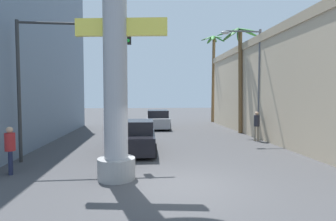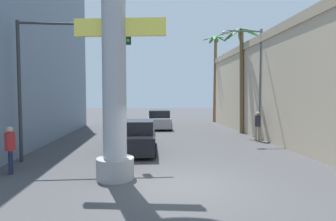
# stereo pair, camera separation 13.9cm
# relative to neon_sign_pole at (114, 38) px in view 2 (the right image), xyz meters

# --- Properties ---
(ground_plane) EXTENTS (88.95, 88.95, 0.00)m
(ground_plane) POSITION_rel_neon_sign_pole_xyz_m (2.04, 9.09, -4.60)
(ground_plane) COLOR #424244
(building_right) EXTENTS (8.19, 23.76, 6.65)m
(building_right) POSITION_rel_neon_sign_pole_xyz_m (12.28, 6.29, -1.26)
(building_right) COLOR #C6B293
(building_right) RESTS_ON ground
(neon_sign_pole) EXTENTS (3.32, 1.24, 9.97)m
(neon_sign_pole) POSITION_rel_neon_sign_pole_xyz_m (0.00, 0.00, 0.00)
(neon_sign_pole) COLOR #9E9EA3
(neon_sign_pole) RESTS_ON ground
(street_lamp) EXTENTS (2.62, 0.28, 6.95)m
(street_lamp) POSITION_rel_neon_sign_pole_xyz_m (7.86, 7.44, -0.36)
(street_lamp) COLOR #59595E
(street_lamp) RESTS_ON ground
(traffic_light_mast) EXTENTS (5.33, 0.32, 5.84)m
(traffic_light_mast) POSITION_rel_neon_sign_pole_xyz_m (-2.55, 2.65, -0.46)
(traffic_light_mast) COLOR #333333
(traffic_light_mast) RESTS_ON ground
(car_lead) EXTENTS (2.24, 4.73, 1.56)m
(car_lead) POSITION_rel_neon_sign_pole_xyz_m (0.43, 4.43, -3.90)
(car_lead) COLOR black
(car_lead) RESTS_ON ground
(car_far) EXTENTS (2.09, 4.33, 1.56)m
(car_far) POSITION_rel_neon_sign_pole_xyz_m (2.15, 13.71, -3.86)
(car_far) COLOR black
(car_far) RESTS_ON ground
(palm_tree_mid_right) EXTENTS (3.28, 3.12, 7.83)m
(palm_tree_mid_right) POSITION_rel_neon_sign_pole_xyz_m (8.04, 10.34, 0.62)
(palm_tree_mid_right) COLOR brown
(palm_tree_mid_right) RESTS_ON ground
(palm_tree_far_right) EXTENTS (2.55, 2.53, 9.21)m
(palm_tree_far_right) POSITION_rel_neon_sign_pole_xyz_m (8.37, 18.87, 1.23)
(palm_tree_far_right) COLOR brown
(palm_tree_far_right) RESTS_ON ground
(pedestrian_curb_left) EXTENTS (0.45, 0.45, 1.68)m
(pedestrian_curb_left) POSITION_rel_neon_sign_pole_xyz_m (-3.76, 0.90, -3.62)
(pedestrian_curb_left) COLOR #1E233F
(pedestrian_curb_left) RESTS_ON ground
(pedestrian_mid_right) EXTENTS (0.36, 0.36, 1.81)m
(pedestrian_mid_right) POSITION_rel_neon_sign_pole_xyz_m (7.80, 6.67, -3.54)
(pedestrian_mid_right) COLOR gray
(pedestrian_mid_right) RESTS_ON ground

